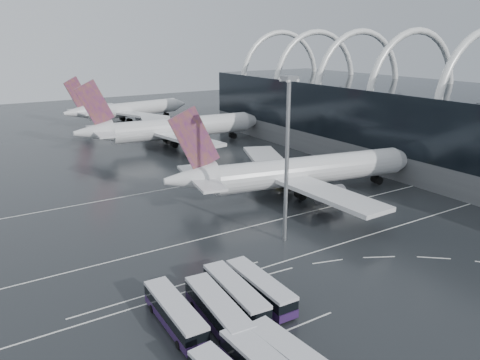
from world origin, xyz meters
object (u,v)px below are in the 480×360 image
floodlight_mast (287,141)px  bus_row_near_a (175,313)px  bus_row_near_d (260,287)px  gse_cart_belly_e (281,183)px  airliner_main (299,172)px  bus_row_near_c (235,294)px  gse_cart_belly_d (330,174)px  gse_cart_belly_a (314,185)px  airliner_gate_b (173,129)px  airliner_gate_c (128,110)px  bus_row_near_b (218,311)px  gse_cart_belly_b (303,183)px

floodlight_mast → bus_row_near_a: bearing=-154.0°
bus_row_near_d → gse_cart_belly_e: 49.06m
airliner_main → bus_row_near_c: bearing=-128.4°
bus_row_near_c → gse_cart_belly_d: (49.64, 36.51, -1.18)m
gse_cart_belly_a → gse_cart_belly_e: (-4.95, 5.66, -0.13)m
airliner_gate_b → gse_cart_belly_e: (3.68, -50.09, -4.79)m
airliner_gate_c → bus_row_near_d: 139.52m
bus_row_near_a → bus_row_near_b: bearing=-116.1°
gse_cart_belly_d → bus_row_near_a: bearing=-147.9°
airliner_gate_c → gse_cart_belly_d: 100.68m
gse_cart_belly_b → gse_cart_belly_e: (-4.20, 2.79, -0.05)m
airliner_gate_b → gse_cart_belly_d: bearing=-66.6°
airliner_gate_c → bus_row_near_c: airliner_gate_c is taller
bus_row_near_b → gse_cart_belly_d: (53.37, 38.64, -1.23)m
bus_row_near_b → floodlight_mast: size_ratio=0.50×
airliner_gate_b → bus_row_near_d: size_ratio=4.81×
airliner_gate_b → gse_cart_belly_a: size_ratio=25.12×
airliner_main → airliner_gate_b: 57.68m
gse_cart_belly_d → gse_cart_belly_e: bearing=177.2°
airliner_gate_c → gse_cart_belly_e: bearing=-98.1°
bus_row_near_d → bus_row_near_b: bearing=106.0°
bus_row_near_b → gse_cart_belly_e: 55.41m
gse_cart_belly_b → gse_cart_belly_d: size_ratio=1.01×
bus_row_near_a → gse_cart_belly_b: bearing=-52.5°
airliner_main → gse_cart_belly_e: (1.10, 7.54, -4.55)m
airliner_gate_c → bus_row_near_c: 140.13m
bus_row_near_b → bus_row_near_d: size_ratio=1.06×
bus_row_near_a → bus_row_near_d: bus_row_near_a is taller
airliner_gate_b → bus_row_near_b: airliner_gate_b is taller
airliner_gate_c → gse_cart_belly_e: 98.77m
airliner_main → gse_cart_belly_d: size_ratio=28.36×
gse_cart_belly_a → gse_cart_belly_d: (9.43, 4.96, -0.09)m
airliner_gate_c → bus_row_near_b: 143.13m
bus_row_near_b → gse_cart_belly_e: (39.00, 39.34, -1.27)m
airliner_main → bus_row_near_c: airliner_main is taller
airliner_gate_b → bus_row_near_a: 95.80m
airliner_gate_b → bus_row_near_c: (-31.59, -87.30, -3.57)m
gse_cart_belly_a → bus_row_near_b: bearing=-142.5°
airliner_gate_c → bus_row_near_a: (-42.23, -135.67, -3.00)m
gse_cart_belly_a → gse_cart_belly_d: gse_cart_belly_a is taller
airliner_gate_c → gse_cart_belly_b: size_ratio=24.97×
bus_row_near_c → bus_row_near_d: bus_row_near_c is taller
airliner_gate_c → gse_cart_belly_d: bearing=-89.9°
bus_row_near_d → bus_row_near_a: bearing=89.2°
floodlight_mast → gse_cart_belly_a: bearing=39.7°
airliner_gate_c → gse_cart_belly_a: (6.15, -104.34, -4.06)m
airliner_main → bus_row_near_a: (-42.33, -29.46, -3.35)m
airliner_gate_b → gse_cart_belly_b: airliner_gate_b is taller
airliner_gate_c → floodlight_mast: 124.83m
bus_row_near_a → bus_row_near_b: (4.43, -2.35, 0.07)m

